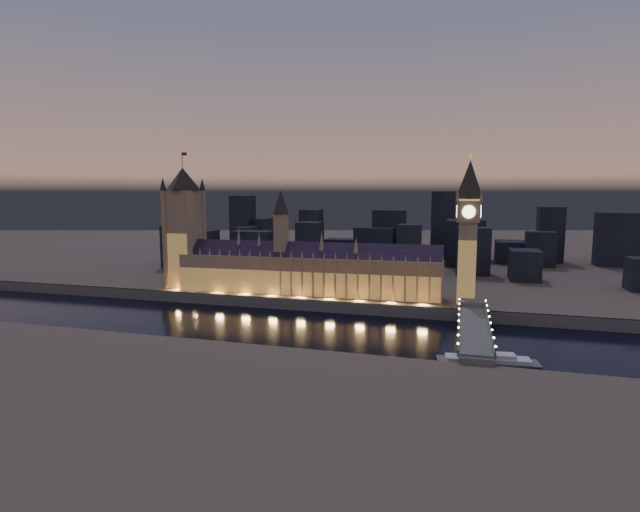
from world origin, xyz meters
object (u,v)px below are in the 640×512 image
(elizabeth_tower, at_px, (468,219))
(westminster_bridge, at_px, (473,331))
(palace_of_westminster, at_px, (305,270))
(river_boat, at_px, (488,359))
(victoria_tower, at_px, (184,221))

(elizabeth_tower, relative_size, westminster_bridge, 0.92)
(westminster_bridge, bearing_deg, palace_of_westminster, 151.65)
(palace_of_westminster, bearing_deg, elizabeth_tower, 0.08)
(river_boat, bearing_deg, elizabeth_tower, 96.06)
(victoria_tower, bearing_deg, palace_of_westminster, -0.09)
(westminster_bridge, bearing_deg, victoria_tower, 163.61)
(palace_of_westminster, height_order, victoria_tower, victoria_tower)
(elizabeth_tower, bearing_deg, westminster_bridge, -86.30)
(elizabeth_tower, xyz_separation_m, westminster_bridge, (4.22, -65.38, -60.01))
(palace_of_westminster, xyz_separation_m, river_boat, (127.16, -99.22, -24.81))
(palace_of_westminster, bearing_deg, victoria_tower, 179.91)
(palace_of_westminster, relative_size, elizabeth_tower, 1.94)
(victoria_tower, relative_size, westminster_bridge, 0.95)
(victoria_tower, height_order, elizabeth_tower, victoria_tower)
(palace_of_westminster, relative_size, victoria_tower, 1.88)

